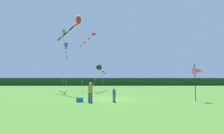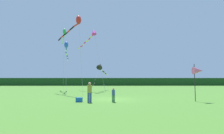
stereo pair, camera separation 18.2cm
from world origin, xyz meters
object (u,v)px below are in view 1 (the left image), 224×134
(kite_red, at_px, (75,24))
(kite_black, at_px, (100,67))
(person_adult, at_px, (90,91))
(kite_blue, at_px, (66,48))
(kite_magenta, at_px, (91,34))
(kite_green, at_px, (64,34))
(person_child, at_px, (114,94))
(banner_flag_pole, at_px, (198,71))
(cooler_box, at_px, (80,100))

(kite_red, relative_size, kite_black, 1.08)
(person_adult, distance_m, kite_blue, 15.77)
(person_adult, distance_m, kite_magenta, 18.51)
(kite_red, distance_m, kite_green, 10.36)
(person_child, height_order, banner_flag_pole, banner_flag_pole)
(person_adult, bearing_deg, cooler_box, 160.16)
(cooler_box, distance_m, kite_black, 15.80)
(person_child, distance_m, kite_green, 23.03)
(person_child, bearing_deg, kite_blue, 120.54)
(banner_flag_pole, bearing_deg, cooler_box, -178.71)
(kite_green, bearing_deg, person_adult, -67.82)
(kite_black, bearing_deg, person_adult, -90.35)
(kite_red, bearing_deg, cooler_box, -75.10)
(banner_flag_pole, relative_size, kite_black, 0.34)
(banner_flag_pole, relative_size, kite_red, 0.31)
(person_adult, height_order, banner_flag_pole, banner_flag_pole)
(cooler_box, height_order, banner_flag_pole, banner_flag_pole)
(kite_blue, xyz_separation_m, kite_red, (2.37, -4.38, 2.68))
(person_child, distance_m, kite_black, 15.96)
(banner_flag_pole, distance_m, kite_red, 17.30)
(kite_red, relative_size, kite_green, 0.91)
(person_adult, distance_m, kite_red, 13.15)
(person_adult, height_order, kite_black, kite_black)
(kite_black, bearing_deg, kite_red, -116.45)
(cooler_box, distance_m, kite_green, 22.02)
(kite_magenta, bearing_deg, kite_green, 157.20)
(kite_blue, bearing_deg, kite_black, 22.02)
(kite_magenta, bearing_deg, kite_blue, -147.50)
(banner_flag_pole, height_order, kite_green, kite_green)
(kite_green, bearing_deg, kite_black, -19.82)
(person_child, height_order, kite_blue, kite_blue)
(banner_flag_pole, distance_m, kite_magenta, 20.64)
(kite_green, distance_m, kite_black, 10.53)
(kite_red, xyz_separation_m, kite_green, (-4.21, 9.40, 1.10))
(cooler_box, relative_size, banner_flag_pole, 0.16)
(person_adult, relative_size, kite_red, 0.16)
(kite_blue, xyz_separation_m, kite_magenta, (4.02, 2.56, 3.03))
(kite_blue, distance_m, kite_red, 5.66)
(kite_blue, height_order, kite_black, kite_blue)
(kite_green, xyz_separation_m, kite_black, (7.54, -2.72, -6.84))
(person_child, bearing_deg, kite_green, 117.84)
(person_adult, xyz_separation_m, kite_green, (-7.44, 18.25, 10.28))
(kite_red, distance_m, kite_magenta, 7.14)
(cooler_box, relative_size, kite_red, 0.05)
(cooler_box, xyz_separation_m, banner_flag_pole, (11.05, 0.25, 2.63))
(cooler_box, xyz_separation_m, kite_red, (-2.26, 8.50, 9.98))
(kite_blue, bearing_deg, banner_flag_pole, -38.85)
(kite_black, height_order, kite_magenta, kite_magenta)
(kite_blue, distance_m, kite_magenta, 5.64)
(person_adult, distance_m, kite_black, 15.91)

